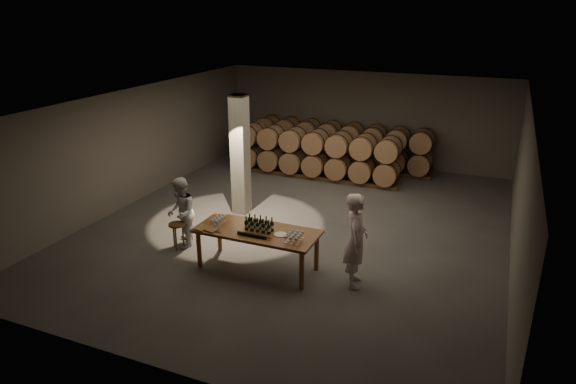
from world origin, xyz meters
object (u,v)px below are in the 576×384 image
at_px(plate, 280,234).
at_px(tasting_table, 257,235).
at_px(notebook_near, 211,230).
at_px(person_woman, 181,213).
at_px(bottle_cluster, 259,225).
at_px(person_man, 356,240).
at_px(stool, 177,228).

bearing_deg(plate, tasting_table, 177.67).
distance_m(notebook_near, person_woman, 1.42).
height_order(tasting_table, bottle_cluster, bottle_cluster).
bearing_deg(plate, person_woman, 172.74).
bearing_deg(person_man, plate, 83.68).
height_order(bottle_cluster, plate, bottle_cluster).
height_order(tasting_table, person_woman, person_woman).
bearing_deg(notebook_near, bottle_cluster, 37.42).
distance_m(bottle_cluster, person_woman, 2.19).
relative_size(bottle_cluster, plate, 2.21).
height_order(tasting_table, notebook_near, notebook_near).
distance_m(tasting_table, bottle_cluster, 0.22).
distance_m(stool, person_man, 4.23).
bearing_deg(stool, notebook_near, -22.68).
bearing_deg(notebook_near, person_man, 25.03).
xyz_separation_m(bottle_cluster, stool, (-2.17, 0.12, -0.49)).
distance_m(notebook_near, person_man, 3.02).
distance_m(bottle_cluster, plate, 0.51).
xyz_separation_m(plate, person_man, (1.54, 0.20, 0.07)).
bearing_deg(tasting_table, bottle_cluster, 8.62).
xyz_separation_m(stool, person_woman, (0.01, 0.18, 0.32)).
bearing_deg(person_woman, person_man, 58.19).
bearing_deg(bottle_cluster, tasting_table, -171.38).
bearing_deg(tasting_table, plate, -2.33).
distance_m(tasting_table, person_man, 2.10).
relative_size(plate, notebook_near, 1.02).
distance_m(tasting_table, plate, 0.56).
relative_size(notebook_near, person_woman, 0.16).
distance_m(plate, notebook_near, 1.47).
bearing_deg(tasting_table, person_woman, 171.47).
relative_size(stool, person_man, 0.32).
bearing_deg(person_woman, plate, 52.87).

